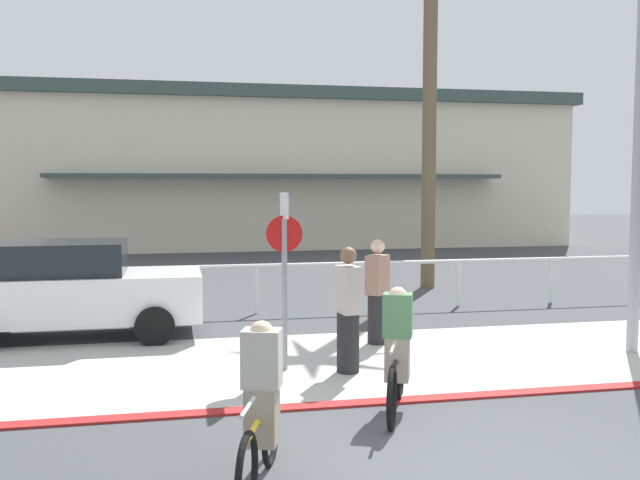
{
  "coord_description": "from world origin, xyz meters",
  "views": [
    {
      "loc": [
        -2.77,
        -5.98,
        2.68
      ],
      "look_at": [
        -0.29,
        6.0,
        1.71
      ],
      "focal_mm": 39.74,
      "sensor_mm": 36.0,
      "label": 1
    }
  ],
  "objects": [
    {
      "name": "ground_plane",
      "position": [
        0.0,
        10.0,
        0.0
      ],
      "size": [
        80.0,
        80.0,
        0.0
      ],
      "primitive_type": "plane",
      "color": "#424447"
    },
    {
      "name": "sidewalk_strip",
      "position": [
        0.0,
        4.2,
        0.01
      ],
      "size": [
        44.0,
        4.0,
        0.02
      ],
      "primitive_type": "cube",
      "color": "beige",
      "rests_on": "ground"
    },
    {
      "name": "curb_paint",
      "position": [
        0.0,
        2.2,
        0.01
      ],
      "size": [
        44.0,
        0.24,
        0.03
      ],
      "primitive_type": "cube",
      "color": "maroon",
      "rests_on": "ground"
    },
    {
      "name": "building_backdrop",
      "position": [
        1.45,
        27.27,
        3.31
      ],
      "size": [
        26.01,
        11.96,
        6.58
      ],
      "color": "beige",
      "rests_on": "ground"
    },
    {
      "name": "rail_fence",
      "position": [
        -0.0,
        8.5,
        0.84
      ],
      "size": [
        24.58,
        0.08,
        1.04
      ],
      "color": "white",
      "rests_on": "ground"
    },
    {
      "name": "stop_sign_bike_lane",
      "position": [
        -1.24,
        3.91,
        1.68
      ],
      "size": [
        0.52,
        0.56,
        2.56
      ],
      "color": "gray",
      "rests_on": "ground"
    },
    {
      "name": "palm_tree_2",
      "position": [
        3.66,
        11.3,
        6.99
      ],
      "size": [
        2.98,
        2.99,
        9.74
      ],
      "color": "brown",
      "rests_on": "ground"
    },
    {
      "name": "car_white_1",
      "position": [
        -4.58,
        6.82,
        0.87
      ],
      "size": [
        4.4,
        2.02,
        1.69
      ],
      "color": "white",
      "rests_on": "ground"
    },
    {
      "name": "cyclist_yellow_0",
      "position": [
        -2.04,
        0.17,
        0.69
      ],
      "size": [
        0.61,
        1.75,
        1.5
      ],
      "color": "black",
      "rests_on": "ground"
    },
    {
      "name": "cyclist_black_1",
      "position": [
        -0.2,
        1.92,
        0.69
      ],
      "size": [
        0.76,
        1.7,
        1.5
      ],
      "color": "black",
      "rests_on": "ground"
    },
    {
      "name": "pedestrian_0",
      "position": [
        -0.38,
        3.6,
        0.84
      ],
      "size": [
        0.38,
        0.44,
        1.8
      ],
      "color": "#232326",
      "rests_on": "ground"
    },
    {
      "name": "pedestrian_1",
      "position": [
        0.53,
        5.26,
        0.82
      ],
      "size": [
        0.47,
        0.47,
        1.77
      ],
      "color": "#232326",
      "rests_on": "ground"
    }
  ]
}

